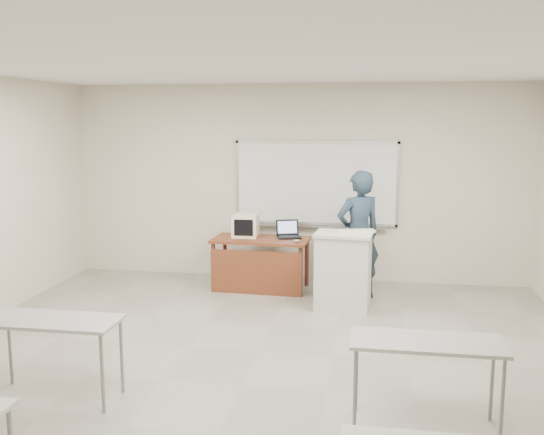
% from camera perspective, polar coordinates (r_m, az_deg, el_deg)
% --- Properties ---
extents(floor, '(7.00, 8.00, 0.01)m').
position_cam_1_polar(floor, '(5.86, -2.77, -15.61)').
color(floor, gray).
rests_on(floor, ground).
extents(whiteboard, '(2.48, 0.10, 1.31)m').
position_cam_1_polar(whiteboard, '(9.26, 4.16, 3.11)').
color(whiteboard, white).
rests_on(whiteboard, floor).
extents(student_desks, '(4.40, 2.20, 0.73)m').
position_cam_1_polar(student_desks, '(4.39, -6.67, -14.80)').
color(student_desks, gray).
rests_on(student_desks, floor).
extents(instructor_desk, '(1.39, 0.69, 0.75)m').
position_cam_1_polar(instructor_desk, '(8.74, -1.18, -3.49)').
color(instructor_desk, maroon).
rests_on(instructor_desk, floor).
extents(podium, '(0.73, 0.53, 1.02)m').
position_cam_1_polar(podium, '(7.94, 6.71, -5.02)').
color(podium, silver).
rests_on(podium, floor).
extents(crt_monitor, '(0.36, 0.41, 0.34)m').
position_cam_1_polar(crt_monitor, '(8.95, -2.49, -0.74)').
color(crt_monitor, beige).
rests_on(crt_monitor, instructor_desk).
extents(laptop, '(0.33, 0.31, 0.25)m').
position_cam_1_polar(laptop, '(8.89, 1.66, -1.50)').
color(laptop, black).
rests_on(laptop, instructor_desk).
extents(mouse, '(0.12, 0.10, 0.04)m').
position_cam_1_polar(mouse, '(8.53, 2.34, -2.22)').
color(mouse, '#94989C').
rests_on(mouse, instructor_desk).
extents(keyboard, '(0.51, 0.28, 0.03)m').
position_cam_1_polar(keyboard, '(7.91, 7.89, -1.26)').
color(keyboard, beige).
rests_on(keyboard, podium).
extents(presenter, '(0.78, 0.69, 1.78)m').
position_cam_1_polar(presenter, '(8.41, 8.13, -1.64)').
color(presenter, black).
rests_on(presenter, floor).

